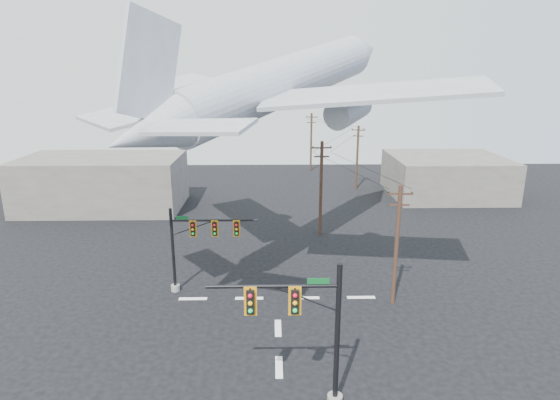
{
  "coord_description": "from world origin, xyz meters",
  "views": [
    {
      "loc": [
        -0.33,
        -18.15,
        15.79
      ],
      "look_at": [
        0.07,
        5.0,
        9.25
      ],
      "focal_mm": 30.0,
      "sensor_mm": 36.0,
      "label": 1
    }
  ],
  "objects_px": {
    "utility_pole_a": "(397,244)",
    "utility_pole_d": "(311,141)",
    "utility_pole_b": "(321,187)",
    "signal_mast_far": "(194,245)",
    "signal_mast_near": "(310,334)",
    "utility_pole_c": "(357,156)",
    "airliner": "(284,83)"
  },
  "relations": [
    {
      "from": "signal_mast_near",
      "to": "utility_pole_b",
      "type": "xyz_separation_m",
      "value": [
        2.96,
        24.27,
        0.89
      ]
    },
    {
      "from": "utility_pole_b",
      "to": "utility_pole_d",
      "type": "xyz_separation_m",
      "value": [
        1.5,
        29.94,
        -0.07
      ]
    },
    {
      "from": "signal_mast_far",
      "to": "utility_pole_d",
      "type": "relative_size",
      "value": 0.71
    },
    {
      "from": "signal_mast_near",
      "to": "utility_pole_c",
      "type": "relative_size",
      "value": 0.86
    },
    {
      "from": "utility_pole_d",
      "to": "airliner",
      "type": "distance_m",
      "value": 40.18
    },
    {
      "from": "utility_pole_a",
      "to": "utility_pole_c",
      "type": "bearing_deg",
      "value": 86.74
    },
    {
      "from": "utility_pole_c",
      "to": "airliner",
      "type": "distance_m",
      "value": 30.23
    },
    {
      "from": "utility_pole_d",
      "to": "signal_mast_near",
      "type": "bearing_deg",
      "value": -77.17
    },
    {
      "from": "utility_pole_c",
      "to": "utility_pole_d",
      "type": "distance_m",
      "value": 13.18
    },
    {
      "from": "utility_pole_b",
      "to": "utility_pole_a",
      "type": "bearing_deg",
      "value": -78.74
    },
    {
      "from": "signal_mast_near",
      "to": "signal_mast_far",
      "type": "relative_size",
      "value": 1.14
    },
    {
      "from": "utility_pole_c",
      "to": "airliner",
      "type": "height_order",
      "value": "airliner"
    },
    {
      "from": "utility_pole_b",
      "to": "airliner",
      "type": "xyz_separation_m",
      "value": [
        -3.79,
        -8.61,
        9.96
      ]
    },
    {
      "from": "utility_pole_a",
      "to": "utility_pole_d",
      "type": "xyz_separation_m",
      "value": [
        -2.19,
        43.96,
        0.35
      ]
    },
    {
      "from": "signal_mast_near",
      "to": "signal_mast_far",
      "type": "bearing_deg",
      "value": 120.75
    },
    {
      "from": "utility_pole_a",
      "to": "airliner",
      "type": "relative_size",
      "value": 0.31
    },
    {
      "from": "signal_mast_near",
      "to": "utility_pole_a",
      "type": "height_order",
      "value": "utility_pole_a"
    },
    {
      "from": "signal_mast_near",
      "to": "utility_pole_b",
      "type": "relative_size",
      "value": 0.8
    },
    {
      "from": "signal_mast_near",
      "to": "utility_pole_c",
      "type": "height_order",
      "value": "utility_pole_c"
    },
    {
      "from": "utility_pole_a",
      "to": "airliner",
      "type": "xyz_separation_m",
      "value": [
        -7.48,
        5.41,
        10.38
      ]
    },
    {
      "from": "signal_mast_near",
      "to": "signal_mast_far",
      "type": "xyz_separation_m",
      "value": [
        -7.32,
        12.3,
        -0.34
      ]
    },
    {
      "from": "signal_mast_far",
      "to": "signal_mast_near",
      "type": "bearing_deg",
      "value": -59.25
    },
    {
      "from": "signal_mast_near",
      "to": "utility_pole_a",
      "type": "xyz_separation_m",
      "value": [
        6.65,
        10.24,
        0.48
      ]
    },
    {
      "from": "signal_mast_far",
      "to": "utility_pole_a",
      "type": "bearing_deg",
      "value": -8.36
    },
    {
      "from": "utility_pole_a",
      "to": "utility_pole_d",
      "type": "relative_size",
      "value": 0.93
    },
    {
      "from": "utility_pole_b",
      "to": "utility_pole_c",
      "type": "bearing_deg",
      "value": 66.0
    },
    {
      "from": "signal_mast_near",
      "to": "utility_pole_a",
      "type": "distance_m",
      "value": 12.22
    },
    {
      "from": "signal_mast_far",
      "to": "utility_pole_b",
      "type": "height_order",
      "value": "utility_pole_b"
    },
    {
      "from": "airliner",
      "to": "utility_pole_c",
      "type": "bearing_deg",
      "value": 14.3
    },
    {
      "from": "utility_pole_a",
      "to": "utility_pole_b",
      "type": "relative_size",
      "value": 0.91
    },
    {
      "from": "signal_mast_near",
      "to": "utility_pole_d",
      "type": "bearing_deg",
      "value": 85.29
    },
    {
      "from": "signal_mast_near",
      "to": "utility_pole_d",
      "type": "distance_m",
      "value": 54.39
    }
  ]
}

